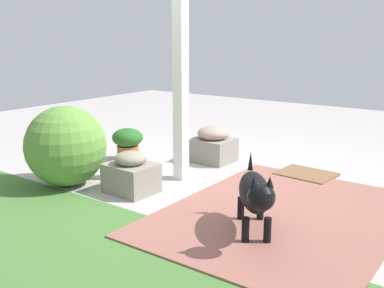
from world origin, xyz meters
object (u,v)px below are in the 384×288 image
at_px(stone_planter_nearest, 213,145).
at_px(stone_planter_mid, 131,174).
at_px(terracotta_pot_broad, 128,142).
at_px(round_shrub, 66,146).
at_px(doormat, 306,174).
at_px(porch_pillar, 181,73).
at_px(dog, 255,194).

distance_m(stone_planter_nearest, stone_planter_mid, 1.40).
xyz_separation_m(stone_planter_mid, terracotta_pot_broad, (0.84, -0.83, 0.05)).
relative_size(round_shrub, terracotta_pot_broad, 2.05).
bearing_deg(doormat, stone_planter_nearest, 5.45).
distance_m(round_shrub, terracotta_pot_broad, 1.07).
bearing_deg(stone_planter_nearest, stone_planter_mid, 88.67).
bearing_deg(porch_pillar, stone_planter_mid, 78.12).
bearing_deg(dog, terracotta_pot_broad, -23.62).
height_order(stone_planter_mid, dog, dog).
xyz_separation_m(stone_planter_mid, dog, (-1.44, 0.17, 0.15)).
xyz_separation_m(terracotta_pot_broad, dog, (-2.28, 1.00, 0.11)).
bearing_deg(round_shrub, dog, -178.69).
height_order(round_shrub, doormat, round_shrub).
distance_m(porch_pillar, terracotta_pot_broad, 1.33).
xyz_separation_m(porch_pillar, terracotta_pot_broad, (0.97, -0.20, -0.89)).
xyz_separation_m(dog, doormat, (0.26, -1.68, -0.32)).
height_order(stone_planter_nearest, terracotta_pot_broad, stone_planter_nearest).
bearing_deg(dog, doormat, -81.15).
bearing_deg(dog, stone_planter_mid, -6.73).
distance_m(porch_pillar, stone_planter_nearest, 1.20).
xyz_separation_m(round_shrub, dog, (-2.13, -0.05, -0.07)).
bearing_deg(round_shrub, doormat, -137.14).
bearing_deg(stone_planter_mid, dog, 173.27).
relative_size(stone_planter_mid, terracotta_pot_broad, 1.20).
relative_size(round_shrub, dog, 1.06).
relative_size(stone_planter_nearest, doormat, 0.82).
bearing_deg(stone_planter_mid, stone_planter_nearest, -91.33).
height_order(stone_planter_nearest, dog, dog).
distance_m(porch_pillar, stone_planter_mid, 1.14).
height_order(porch_pillar, stone_planter_nearest, porch_pillar).
xyz_separation_m(porch_pillar, stone_planter_nearest, (0.10, -0.77, -0.92)).
bearing_deg(stone_planter_mid, porch_pillar, -101.88).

